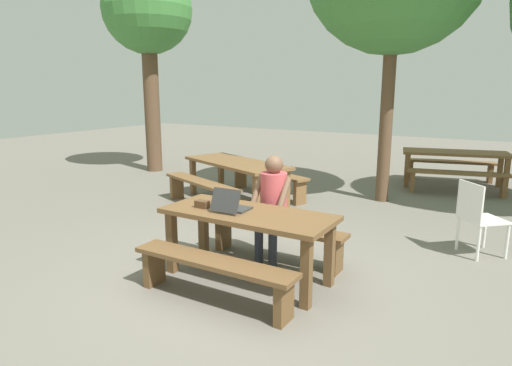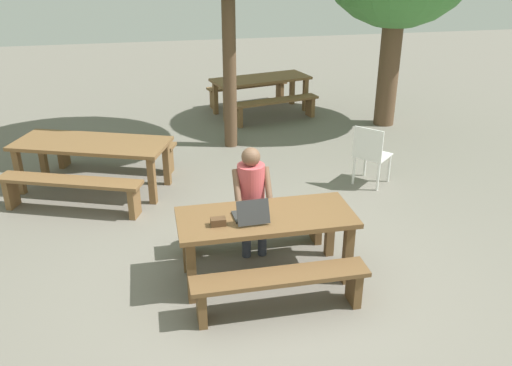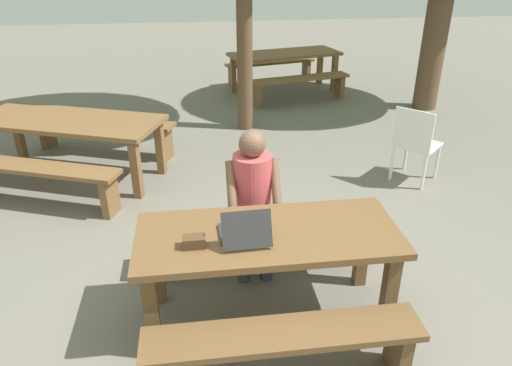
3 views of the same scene
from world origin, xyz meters
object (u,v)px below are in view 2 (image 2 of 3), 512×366
(laptop, at_px, (251,214))
(plastic_chair, at_px, (371,154))
(small_pouch, at_px, (218,222))
(picnic_table_rear, at_px, (92,148))
(picnic_table_mid, at_px, (261,83))
(picnic_table_front, at_px, (266,225))
(person_seated, at_px, (252,193))

(laptop, xyz_separation_m, plastic_chair, (2.14, 2.05, -0.31))
(small_pouch, xyz_separation_m, picnic_table_rear, (-1.39, 2.75, -0.15))
(laptop, height_order, plastic_chair, laptop)
(small_pouch, height_order, picnic_table_mid, small_pouch)
(picnic_table_front, relative_size, person_seated, 1.46)
(small_pouch, distance_m, picnic_table_rear, 3.08)
(small_pouch, xyz_separation_m, person_seated, (0.47, 0.68, -0.05))
(plastic_chair, xyz_separation_m, picnic_table_mid, (-0.77, 3.87, 0.14))
(plastic_chair, bearing_deg, laptop, 91.26)
(person_seated, bearing_deg, picnic_table_rear, 131.96)
(small_pouch, height_order, plastic_chair, plastic_chair)
(picnic_table_front, bearing_deg, picnic_table_rear, 125.56)
(small_pouch, relative_size, picnic_table_mid, 0.07)
(laptop, xyz_separation_m, picnic_table_mid, (1.38, 5.91, -0.17))
(picnic_table_front, distance_m, plastic_chair, 2.81)
(person_seated, bearing_deg, laptop, -101.98)
(picnic_table_mid, xyz_separation_m, picnic_table_rear, (-3.10, -3.21, 0.00))
(picnic_table_front, xyz_separation_m, laptop, (-0.17, -0.06, 0.17))
(picnic_table_rear, bearing_deg, picnic_table_mid, 66.92)
(picnic_table_front, relative_size, plastic_chair, 2.01)
(picnic_table_mid, bearing_deg, small_pouch, -119.42)
(laptop, relative_size, picnic_table_rear, 0.16)
(plastic_chair, distance_m, picnic_table_mid, 3.94)
(laptop, height_order, picnic_table_rear, laptop)
(laptop, bearing_deg, picnic_table_front, -162.50)
(plastic_chair, relative_size, picnic_table_rear, 0.39)
(picnic_table_front, height_order, laptop, laptop)
(picnic_table_front, relative_size, laptop, 4.97)
(picnic_table_mid, distance_m, picnic_table_rear, 4.46)
(laptop, relative_size, person_seated, 0.29)
(picnic_table_mid, bearing_deg, picnic_table_rear, -147.41)
(small_pouch, xyz_separation_m, picnic_table_mid, (1.71, 5.96, -0.15))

